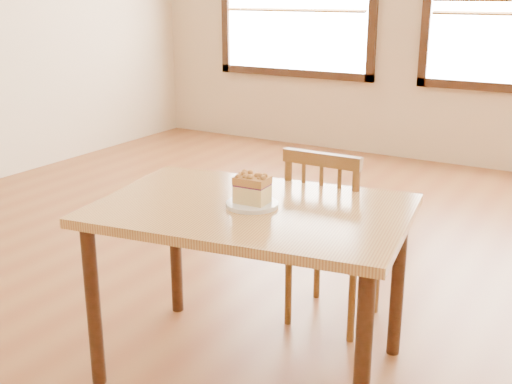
% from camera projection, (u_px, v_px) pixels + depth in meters
% --- Properties ---
extents(ground, '(8.00, 8.00, 0.00)m').
position_uv_depth(ground, '(257.00, 376.00, 2.76)').
color(ground, brown).
extents(cafe_table_main, '(1.37, 1.02, 0.75)m').
position_uv_depth(cafe_table_main, '(252.00, 227.00, 2.63)').
color(cafe_table_main, tan).
rests_on(cafe_table_main, ground).
extents(cafe_chair_main, '(0.41, 0.41, 0.91)m').
position_uv_depth(cafe_chair_main, '(332.00, 235.00, 3.08)').
color(cafe_chair_main, brown).
rests_on(cafe_chair_main, ground).
extents(plate, '(0.21, 0.21, 0.02)m').
position_uv_depth(plate, '(252.00, 204.00, 2.60)').
color(plate, white).
rests_on(plate, cafe_table_main).
extents(cake_slice, '(0.14, 0.11, 0.12)m').
position_uv_depth(cake_slice, '(252.00, 188.00, 2.57)').
color(cake_slice, tan).
rests_on(cake_slice, plate).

